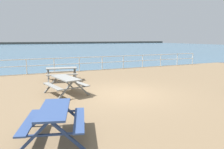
# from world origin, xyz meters

# --- Properties ---
(ground_plane) EXTENTS (30.00, 24.00, 0.20)m
(ground_plane) POSITION_xyz_m (0.00, 0.00, -0.10)
(ground_plane) COLOR #846B4C
(sea_band) EXTENTS (142.00, 90.00, 0.01)m
(sea_band) POSITION_xyz_m (0.00, 52.75, 0.00)
(sea_band) COLOR #476B84
(sea_band) RESTS_ON ground
(distant_shoreline) EXTENTS (142.00, 6.00, 1.80)m
(distant_shoreline) POSITION_xyz_m (0.00, 95.75, 0.00)
(distant_shoreline) COLOR #4C4C47
(distant_shoreline) RESTS_ON ground
(seaward_railing) EXTENTS (23.07, 0.07, 1.08)m
(seaward_railing) POSITION_xyz_m (-0.00, 7.75, 0.75)
(seaward_railing) COLOR white
(seaward_railing) RESTS_ON ground
(picnic_table_near_left) EXTENTS (2.00, 1.76, 0.80)m
(picnic_table_near_left) POSITION_xyz_m (-2.00, 4.38, 0.58)
(picnic_table_near_left) COLOR gray
(picnic_table_near_left) RESTS_ON ground
(picnic_table_far_left) EXTENTS (1.94, 2.15, 0.80)m
(picnic_table_far_left) POSITION_xyz_m (-3.65, -3.30, 0.58)
(picnic_table_far_left) COLOR #334C84
(picnic_table_far_left) RESTS_ON ground
(picnic_table_seaward) EXTENTS (1.86, 2.08, 0.80)m
(picnic_table_seaward) POSITION_xyz_m (-2.46, 0.98, 0.58)
(picnic_table_seaward) COLOR gray
(picnic_table_seaward) RESTS_ON ground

